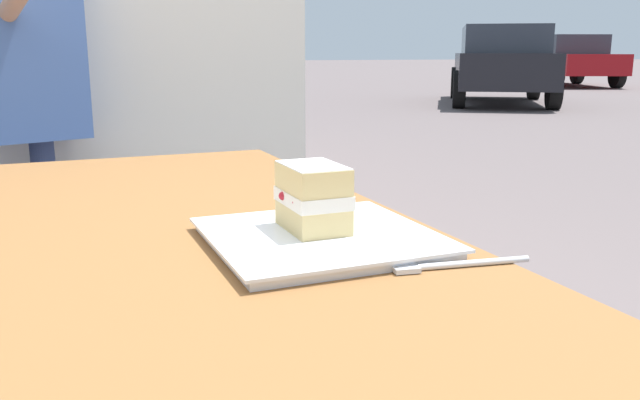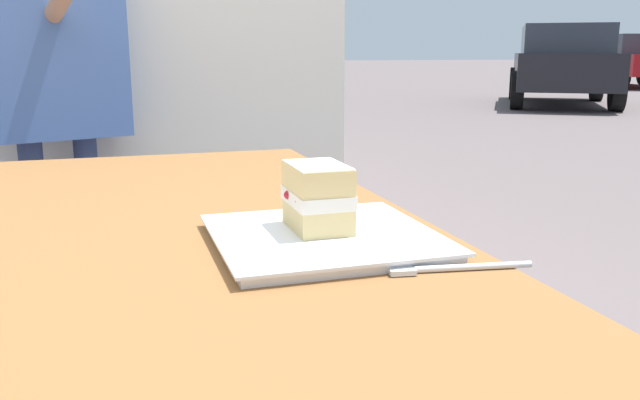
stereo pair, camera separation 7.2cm
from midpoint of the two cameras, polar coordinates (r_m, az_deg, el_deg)
name	(u,v)px [view 2 (the right image)]	position (r m, az deg, el deg)	size (l,w,h in m)	color
patio_table	(124,331)	(0.85, -14.29, -11.05)	(1.68, 0.86, 0.75)	brown
dessert_plate	(320,238)	(0.85, 2.42, -3.38)	(0.28, 0.28, 0.02)	white
cake_slice	(314,197)	(0.86, 1.89, 0.23)	(0.11, 0.08, 0.09)	#E0C17A
dessert_fork	(446,268)	(0.77, 13.57, -5.84)	(0.04, 0.17, 0.01)	silver
diner_person	(48,54)	(2.05, -21.61, 11.72)	(0.56, 0.44, 1.48)	navy
parked_car_near	(562,63)	(13.55, 20.46, 11.08)	(4.40, 3.67, 1.48)	black
parked_car_far	(635,59)	(21.59, 25.76, 10.98)	(4.61, 3.19, 1.49)	maroon
patio_building	(22,10)	(5.03, -24.09, 14.84)	(5.62, 2.64, 2.54)	silver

